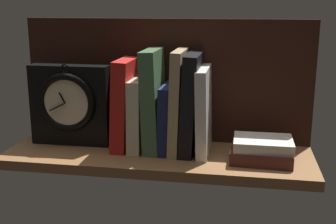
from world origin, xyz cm
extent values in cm
cube|color=brown|center=(0.00, 0.00, -1.25)|extent=(77.95, 24.77, 2.50)
cube|color=black|center=(0.00, 11.78, 16.56)|extent=(77.95, 1.20, 33.13)
cube|color=red|center=(-9.36, 2.87, 11.63)|extent=(4.94, 13.54, 23.43)
cube|color=beige|center=(-5.55, 2.87, 9.26)|extent=(3.52, 13.96, 18.56)
cube|color=#476B44|center=(-1.72, 2.87, 12.92)|extent=(4.68, 14.11, 25.96)
cube|color=#192147|center=(1.81, 2.87, 8.55)|extent=(3.22, 13.89, 17.18)
cube|color=tan|center=(4.67, 2.87, 12.94)|extent=(3.31, 14.96, 25.94)
cube|color=black|center=(7.93, 2.87, 12.53)|extent=(4.56, 15.21, 25.18)
cube|color=silver|center=(11.27, 2.87, 10.81)|extent=(3.29, 16.62, 21.69)
cube|color=black|center=(-24.42, 3.69, 10.68)|extent=(21.35, 4.93, 21.35)
torus|color=black|center=(-24.42, 0.83, 11.94)|extent=(15.75, 1.93, 15.75)
cylinder|color=beige|center=(-24.42, 0.83, 11.94)|extent=(12.71, 0.60, 12.71)
cube|color=black|center=(-25.16, 0.33, 13.31)|extent=(1.74, 0.30, 2.88)
cube|color=black|center=(-26.65, 0.33, 10.84)|extent=(4.59, 0.30, 2.48)
torus|color=black|center=(-24.42, 1.23, 20.82)|extent=(2.44, 0.44, 2.44)
cube|color=#471E19|center=(25.84, -1.52, 1.55)|extent=(15.10, 12.19, 3.10)
cube|color=beige|center=(26.07, -1.32, 4.33)|extent=(13.98, 10.87, 2.47)
camera|label=1|loc=(20.91, -104.23, 37.46)|focal=46.95mm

